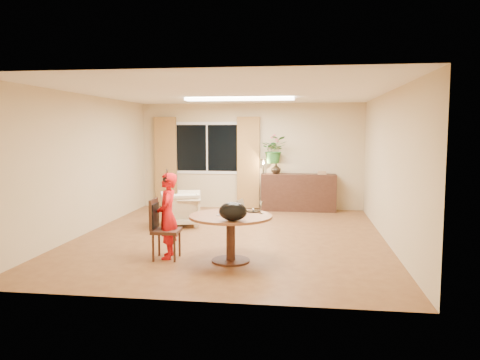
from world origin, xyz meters
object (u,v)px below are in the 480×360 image
(dining_table, at_px, (231,225))
(child, at_px, (168,216))
(dining_chair, at_px, (166,229))
(sideboard, at_px, (298,192))
(armchair, at_px, (180,209))

(dining_table, xyz_separation_m, child, (-0.98, 0.08, 0.10))
(dining_chair, xyz_separation_m, sideboard, (1.91, 4.58, -0.01))
(armchair, distance_m, sideboard, 3.18)
(dining_table, height_order, dining_chair, dining_chair)
(sideboard, bearing_deg, dining_table, -101.48)
(dining_table, bearing_deg, dining_chair, 179.32)
(child, bearing_deg, dining_table, 74.45)
(sideboard, bearing_deg, child, -112.96)
(dining_chair, distance_m, child, 0.20)
(dining_table, height_order, child, child)
(dining_chair, height_order, armchair, dining_chair)
(child, height_order, sideboard, child)
(child, xyz_separation_m, armchair, (-0.46, 2.39, -0.30))
(dining_chair, xyz_separation_m, armchair, (-0.45, 2.46, -0.11))
(dining_table, bearing_deg, armchair, 120.16)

